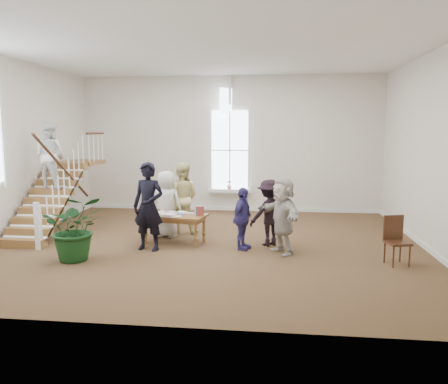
# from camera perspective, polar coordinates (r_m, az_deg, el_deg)

# --- Properties ---
(ground) EXTENTS (10.00, 10.00, 0.00)m
(ground) POSITION_cam_1_polar(r_m,az_deg,el_deg) (10.59, -1.72, -6.79)
(ground) COLOR #45301B
(ground) RESTS_ON ground
(room_shell) EXTENTS (10.49, 10.00, 10.00)m
(room_shell) POSITION_cam_1_polar(r_m,az_deg,el_deg) (14.78, 0.73, -0.93)
(room_shell) COLOR silver
(room_shell) RESTS_ON ground
(staircase) EXTENTS (1.10, 4.10, 2.92)m
(staircase) POSITION_cam_1_polar(r_m,az_deg,el_deg) (12.39, -21.53, 2.43)
(staircase) COLOR brown
(staircase) RESTS_ON ground
(library_table) EXTENTS (1.61, 1.01, 0.77)m
(library_table) POSITION_cam_1_polar(r_m,az_deg,el_deg) (10.60, -6.59, -3.37)
(library_table) COLOR brown
(library_table) RESTS_ON ground
(police_officer) EXTENTS (0.81, 0.61, 2.01)m
(police_officer) POSITION_cam_1_polar(r_m,az_deg,el_deg) (10.02, -9.85, -1.87)
(police_officer) COLOR black
(police_officer) RESTS_ON ground
(elderly_woman) EXTENTS (0.91, 0.68, 1.70)m
(elderly_woman) POSITION_cam_1_polar(r_m,az_deg,el_deg) (11.21, -7.54, -1.57)
(elderly_woman) COLOR silver
(elderly_woman) RESTS_ON ground
(person_yellow) EXTENTS (0.94, 0.75, 1.88)m
(person_yellow) POSITION_cam_1_polar(r_m,az_deg,el_deg) (11.61, -5.52, -0.76)
(person_yellow) COLOR beige
(person_yellow) RESTS_ON ground
(woman_cluster_a) EXTENTS (0.62, 0.91, 1.44)m
(woman_cluster_a) POSITION_cam_1_polar(r_m,az_deg,el_deg) (9.96, 2.43, -3.50)
(woman_cluster_a) COLOR navy
(woman_cluster_a) RESTS_ON ground
(woman_cluster_b) EXTENTS (1.17, 1.07, 1.57)m
(woman_cluster_b) POSITION_cam_1_polar(r_m,az_deg,el_deg) (10.37, 5.92, -2.70)
(woman_cluster_b) COLOR black
(woman_cluster_b) RESTS_ON ground
(woman_cluster_c) EXTENTS (1.22, 1.62, 1.70)m
(woman_cluster_c) POSITION_cam_1_polar(r_m,az_deg,el_deg) (9.72, 7.65, -3.06)
(woman_cluster_c) COLOR beige
(woman_cluster_c) RESTS_ON ground
(floor_plant) EXTENTS (1.58, 1.50, 1.38)m
(floor_plant) POSITION_cam_1_polar(r_m,az_deg,el_deg) (9.68, -18.85, -4.47)
(floor_plant) COLOR #123915
(floor_plant) RESTS_ON ground
(side_chair) EXTENTS (0.53, 0.53, 0.99)m
(side_chair) POSITION_cam_1_polar(r_m,az_deg,el_deg) (9.60, 21.50, -5.53)
(side_chair) COLOR #331B0D
(side_chair) RESTS_ON ground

